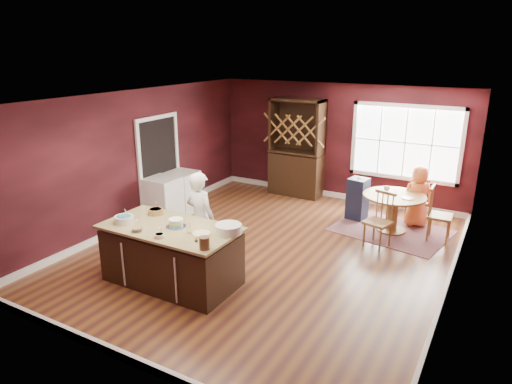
% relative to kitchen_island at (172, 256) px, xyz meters
% --- Properties ---
extents(room_shell, '(7.00, 7.00, 7.00)m').
position_rel_kitchen_island_xyz_m(room_shell, '(0.78, 1.72, 0.91)').
color(room_shell, brown).
rests_on(room_shell, ground).
extents(window, '(2.36, 0.10, 1.66)m').
position_rel_kitchen_island_xyz_m(window, '(2.28, 5.19, 1.06)').
color(window, white).
rests_on(window, room_shell).
extents(doorway, '(0.08, 1.26, 2.13)m').
position_rel_kitchen_island_xyz_m(doorway, '(-2.19, 2.32, 0.59)').
color(doorway, white).
rests_on(doorway, room_shell).
extents(kitchen_island, '(2.09, 1.09, 0.92)m').
position_rel_kitchen_island_xyz_m(kitchen_island, '(0.00, 0.00, 0.00)').
color(kitchen_island, black).
rests_on(kitchen_island, ground).
extents(dining_table, '(1.19, 1.19, 0.75)m').
position_rel_kitchen_island_xyz_m(dining_table, '(2.46, 3.73, 0.10)').
color(dining_table, brown).
rests_on(dining_table, ground).
extents(baker, '(0.62, 0.45, 1.58)m').
position_rel_kitchen_island_xyz_m(baker, '(-0.02, 0.79, 0.35)').
color(baker, white).
rests_on(baker, ground).
extents(layer_cake, '(0.30, 0.30, 0.12)m').
position_rel_kitchen_island_xyz_m(layer_cake, '(0.08, 0.04, 0.54)').
color(layer_cake, white).
rests_on(layer_cake, kitchen_island).
extents(bowl_blue, '(0.28, 0.28, 0.11)m').
position_rel_kitchen_island_xyz_m(bowl_blue, '(-0.71, -0.22, 0.54)').
color(bowl_blue, white).
rests_on(bowl_blue, kitchen_island).
extents(bowl_yellow, '(0.24, 0.24, 0.09)m').
position_rel_kitchen_island_xyz_m(bowl_yellow, '(-0.55, 0.31, 0.53)').
color(bowl_yellow, brown).
rests_on(bowl_yellow, kitchen_island).
extents(bowl_pink, '(0.16, 0.16, 0.06)m').
position_rel_kitchen_island_xyz_m(bowl_pink, '(-0.30, -0.38, 0.51)').
color(bowl_pink, white).
rests_on(bowl_pink, kitchen_island).
extents(bowl_olive, '(0.15, 0.15, 0.06)m').
position_rel_kitchen_island_xyz_m(bowl_olive, '(0.13, -0.39, 0.51)').
color(bowl_olive, '#F0E8CE').
rests_on(bowl_olive, kitchen_island).
extents(drinking_glass, '(0.07, 0.07, 0.14)m').
position_rel_kitchen_island_xyz_m(drinking_glass, '(0.39, -0.05, 0.55)').
color(drinking_glass, silver).
rests_on(drinking_glass, kitchen_island).
extents(dinner_plate, '(0.26, 0.26, 0.02)m').
position_rel_kitchen_island_xyz_m(dinner_plate, '(0.58, 0.00, 0.49)').
color(dinner_plate, '#F9F4CB').
rests_on(dinner_plate, kitchen_island).
extents(white_tub, '(0.38, 0.38, 0.13)m').
position_rel_kitchen_island_xyz_m(white_tub, '(0.90, 0.23, 0.55)').
color(white_tub, white).
rests_on(white_tub, kitchen_island).
extents(stoneware_crock, '(0.14, 0.14, 0.17)m').
position_rel_kitchen_island_xyz_m(stoneware_crock, '(0.91, -0.39, 0.57)').
color(stoneware_crock, '#4F3528').
rests_on(stoneware_crock, kitchen_island).
extents(toy_figurine, '(0.04, 0.04, 0.07)m').
position_rel_kitchen_island_xyz_m(toy_figurine, '(0.67, -0.25, 0.52)').
color(toy_figurine, yellow).
rests_on(toy_figurine, kitchen_island).
extents(rug, '(2.33, 1.95, 0.01)m').
position_rel_kitchen_island_xyz_m(rug, '(2.46, 3.73, -0.43)').
color(rug, brown).
rests_on(rug, ground).
extents(chair_east, '(0.43, 0.45, 1.05)m').
position_rel_kitchen_island_xyz_m(chair_east, '(3.32, 3.72, 0.09)').
color(chair_east, brown).
rests_on(chair_east, ground).
extents(chair_south, '(0.53, 0.52, 1.03)m').
position_rel_kitchen_island_xyz_m(chair_south, '(2.40, 2.85, 0.08)').
color(chair_south, olive).
rests_on(chair_south, ground).
extents(chair_north, '(0.52, 0.51, 0.96)m').
position_rel_kitchen_island_xyz_m(chair_north, '(2.74, 4.51, 0.04)').
color(chair_north, brown).
rests_on(chair_north, ground).
extents(seated_woman, '(0.73, 0.63, 1.25)m').
position_rel_kitchen_island_xyz_m(seated_woman, '(2.80, 4.26, 0.19)').
color(seated_woman, orange).
rests_on(seated_woman, ground).
extents(high_chair, '(0.42, 0.42, 0.92)m').
position_rel_kitchen_island_xyz_m(high_chair, '(1.64, 4.05, 0.02)').
color(high_chair, black).
rests_on(high_chair, ground).
extents(toddler, '(0.18, 0.14, 0.26)m').
position_rel_kitchen_island_xyz_m(toddler, '(1.71, 4.08, 0.37)').
color(toddler, '#8CA5BF').
rests_on(toddler, high_chair).
extents(table_plate, '(0.22, 0.22, 0.02)m').
position_rel_kitchen_island_xyz_m(table_plate, '(2.72, 3.62, 0.32)').
color(table_plate, beige).
rests_on(table_plate, dining_table).
extents(table_cup, '(0.14, 0.14, 0.09)m').
position_rel_kitchen_island_xyz_m(table_cup, '(2.25, 3.92, 0.36)').
color(table_cup, silver).
rests_on(table_cup, dining_table).
extents(hutch, '(1.27, 0.53, 2.33)m').
position_rel_kitchen_island_xyz_m(hutch, '(-0.19, 4.94, 0.73)').
color(hutch, black).
rests_on(hutch, ground).
extents(washer, '(0.63, 0.61, 0.91)m').
position_rel_kitchen_island_xyz_m(washer, '(-1.86, 2.00, 0.02)').
color(washer, white).
rests_on(washer, ground).
extents(dryer, '(0.62, 0.60, 0.89)m').
position_rel_kitchen_island_xyz_m(dryer, '(-1.86, 2.64, 0.01)').
color(dryer, silver).
rests_on(dryer, ground).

